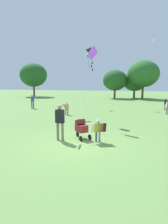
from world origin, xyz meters
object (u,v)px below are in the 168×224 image
object	(u,v)px
kite_green_novelty	(89,53)
person_couple_left	(32,100)
kite_adult_black	(92,55)
person_adult_flyer	(60,119)
person_red_shirt	(67,108)
person_sitting_far	(167,106)
child_with_butterfly_kite	(98,129)
person_kid_running	(166,103)
stroller	(81,127)

from	to	relation	value
kite_green_novelty	person_couple_left	distance (m)	9.99
kite_adult_black	kite_green_novelty	distance (m)	1.72
kite_green_novelty	person_adult_flyer	bearing A→B (deg)	-91.92
person_red_shirt	person_couple_left	distance (m)	6.06
person_sitting_far	person_couple_left	xyz separation A→B (m)	(-13.81, 0.56, 0.18)
child_with_butterfly_kite	person_sitting_far	xyz separation A→B (m)	(4.51, 9.62, 0.08)
person_adult_flyer	person_red_shirt	bearing A→B (deg)	107.38
person_sitting_far	person_kid_running	bearing A→B (deg)	83.96
person_red_shirt	kite_adult_black	bearing A→B (deg)	-48.82
stroller	kite_adult_black	distance (m)	5.16
stroller	person_sitting_far	size ratio (longest dim) A/B	0.83
kite_adult_black	person_sitting_far	size ratio (longest dim) A/B	4.21
kite_adult_black	person_red_shirt	size ratio (longest dim) A/B	4.62
child_with_butterfly_kite	person_red_shirt	distance (m)	8.14
person_kid_running	child_with_butterfly_kite	bearing A→B (deg)	-110.83
child_with_butterfly_kite	person_red_shirt	size ratio (longest dim) A/B	0.95
person_red_shirt	person_couple_left	bearing A→B (deg)	148.54
person_adult_flyer	person_kid_running	world-z (taller)	person_adult_flyer
stroller	kite_green_novelty	distance (m)	6.57
person_sitting_far	person_couple_left	distance (m)	13.82
person_sitting_far	person_kid_running	size ratio (longest dim) A/B	1.02
kite_adult_black	person_couple_left	distance (m)	11.14
kite_adult_black	person_kid_running	bearing A→B (deg)	56.92
kite_adult_black	kite_green_novelty	world-z (taller)	kite_green_novelty
person_adult_flyer	person_sitting_far	size ratio (longest dim) A/B	1.51
kite_green_novelty	person_red_shirt	world-z (taller)	kite_green_novelty
person_adult_flyer	person_sitting_far	world-z (taller)	person_adult_flyer
stroller	kite_green_novelty	bearing A→B (deg)	98.89
stroller	person_sitting_far	bearing A→B (deg)	59.74
person_adult_flyer	person_couple_left	distance (m)	12.79
person_adult_flyer	person_kid_running	bearing A→B (deg)	62.63
person_adult_flyer	person_sitting_far	bearing A→B (deg)	57.08
kite_green_novelty	person_red_shirt	bearing A→B (deg)	142.65
kite_adult_black	person_kid_running	world-z (taller)	kite_adult_black
stroller	person_couple_left	distance (m)	12.95
child_with_butterfly_kite	kite_adult_black	bearing A→B (deg)	107.37
person_red_shirt	person_kid_running	world-z (taller)	person_kid_running
person_adult_flyer	person_kid_running	size ratio (longest dim) A/B	1.53
person_adult_flyer	kite_adult_black	xyz separation A→B (m)	(0.75, 3.80, 3.50)
kite_adult_black	person_couple_left	world-z (taller)	kite_adult_black
kite_adult_black	person_sitting_far	xyz separation A→B (m)	(5.63, 6.04, -3.86)
kite_adult_black	person_kid_running	size ratio (longest dim) A/B	4.27
person_couple_left	person_adult_flyer	bearing A→B (deg)	-54.46
person_adult_flyer	person_kid_running	xyz separation A→B (m)	(6.70, 12.95, -0.36)
person_adult_flyer	child_with_butterfly_kite	bearing A→B (deg)	6.98
child_with_butterfly_kite	person_red_shirt	bearing A→B (deg)	120.49
kite_adult_black	person_kid_running	xyz separation A→B (m)	(5.96, 9.15, -3.87)
person_adult_flyer	kite_adult_black	distance (m)	5.22
person_sitting_far	person_kid_running	xyz separation A→B (m)	(0.33, 3.10, -0.01)
person_red_shirt	person_kid_running	bearing A→B (deg)	32.44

